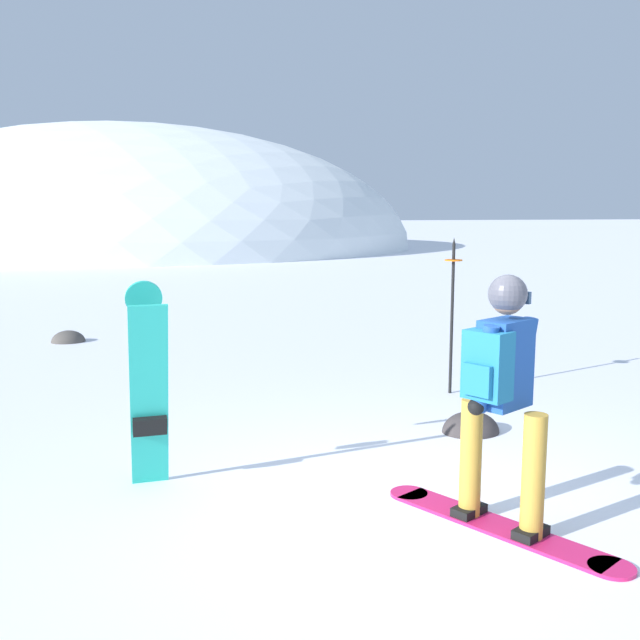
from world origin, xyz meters
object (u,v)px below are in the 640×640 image
piste_marker_near (452,305)px  rock_small (68,342)px  snowboarder_main (501,397)px  rock_dark (471,432)px  spare_snowboard (148,387)px

piste_marker_near → rock_small: piste_marker_near is taller
snowboarder_main → piste_marker_near: size_ratio=0.94×
piste_marker_near → rock_dark: piste_marker_near is taller
snowboarder_main → rock_small: size_ratio=3.19×
snowboarder_main → rock_small: bearing=109.8°
rock_dark → spare_snowboard: bearing=-169.4°
rock_dark → snowboarder_main: bearing=-114.7°
piste_marker_near → rock_dark: (-0.51, -1.42, -1.04)m
snowboarder_main → spare_snowboard: (-2.15, 1.40, -0.11)m
snowboarder_main → rock_dark: bearing=65.3°
spare_snowboard → piste_marker_near: 4.09m
rock_small → snowboarder_main: bearing=-70.2°
rock_dark → rock_small: (-3.88, 6.28, 0.00)m
spare_snowboard → rock_small: 6.95m
spare_snowboard → piste_marker_near: bearing=29.2°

